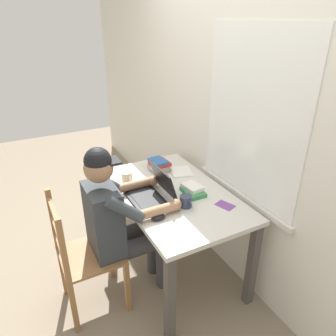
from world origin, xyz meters
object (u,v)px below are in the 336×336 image
Objects in this scene: desk at (173,203)px; landscape_photo_print at (225,205)px; coffee_mug_white at (127,178)px; book_stack_main at (159,165)px; laptop at (153,191)px; coffee_mug_dark at (186,201)px; book_stack_side at (193,190)px; wooden_chair at (83,256)px; computer_mouse at (158,217)px; seated_person at (119,218)px.

landscape_photo_print reaches higher than desk.
coffee_mug_white and book_stack_main have the same top height.
coffee_mug_dark is at bearing 35.21° from laptop.
wooden_chair is at bearing -92.65° from book_stack_side.
book_stack_side is at bearing 74.75° from laptop.
coffee_mug_white reaches higher than landscape_photo_print.
wooden_chair is at bearing -61.95° from book_stack_main.
coffee_mug_dark is (-0.05, 0.24, 0.03)m from computer_mouse.
book_stack_side is at bearing 86.09° from seated_person.
computer_mouse is 0.43m from book_stack_side.
seated_person is 0.59m from book_stack_side.
landscape_photo_print is (0.12, 0.26, -0.04)m from coffee_mug_dark.
wooden_chair is 7.24× the size of landscape_photo_print.
coffee_mug_white is at bearing -160.51° from landscape_photo_print.
coffee_mug_white is (-0.29, -0.09, -0.00)m from laptop.
seated_person is at bearing -132.20° from landscape_photo_print.
laptop is 3.30× the size of computer_mouse.
coffee_mug_white is at bearing 149.25° from seated_person.
coffee_mug_dark is at bearing 25.84° from coffee_mug_white.
wooden_chair is 0.92m from book_stack_side.
book_stack_main reaches higher than landscape_photo_print.
book_stack_side is (0.37, 0.39, -0.02)m from coffee_mug_white.
seated_person reaches higher than book_stack_main.
book_stack_main is at bearing 106.92° from coffee_mug_white.
computer_mouse is (0.23, 0.48, 0.31)m from wooden_chair.
book_stack_main is 0.75m from landscape_photo_print.
wooden_chair is at bearing -115.64° from computer_mouse.
laptop is 0.46m from book_stack_main.
book_stack_main is 0.93× the size of book_stack_side.
computer_mouse reaches higher than desk.
desk is at bearing 93.86° from wooden_chair.
computer_mouse is at bearing 40.83° from seated_person.
book_stack_side is at bearing 6.91° from book_stack_main.
seated_person is 3.78× the size of laptop.
coffee_mug_dark reaches higher than landscape_photo_print.
book_stack_side is at bearing -175.16° from landscape_photo_print.
coffee_mug_white reaches higher than book_stack_side.
desk is 0.42m from book_stack_main.
book_stack_main reaches higher than computer_mouse.
desk is 0.42m from coffee_mug_white.
coffee_mug_white is 0.80m from landscape_photo_print.
coffee_mug_dark is 0.61m from book_stack_main.
desk is 0.23m from laptop.
book_stack_side is at bearing 87.35° from wooden_chair.
seated_person is 1.32× the size of wooden_chair.
book_stack_main is at bearing -173.09° from book_stack_side.
seated_person is 0.76m from landscape_photo_print.
coffee_mug_white is (-0.28, -0.26, 0.16)m from desk.
coffee_mug_white reaches higher than coffee_mug_dark.
seated_person reaches higher than wooden_chair.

